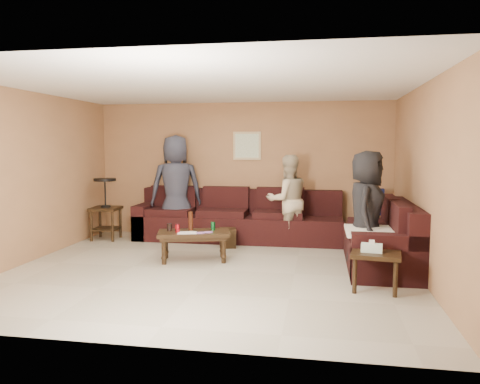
% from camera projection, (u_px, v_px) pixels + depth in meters
% --- Properties ---
extents(room, '(5.60, 5.50, 2.50)m').
position_uv_depth(room, '(211.00, 149.00, 6.27)').
color(room, '#ACA792').
rests_on(room, ground).
extents(sectional_sofa, '(4.65, 2.90, 0.97)m').
position_uv_depth(sectional_sofa, '(280.00, 229.00, 7.76)').
color(sectional_sofa, black).
rests_on(sectional_sofa, ground).
extents(coffee_table, '(1.15, 0.78, 0.72)m').
position_uv_depth(coffee_table, '(194.00, 236.00, 6.93)').
color(coffee_table, black).
rests_on(coffee_table, ground).
extents(end_table_left, '(0.52, 0.52, 1.12)m').
position_uv_depth(end_table_left, '(106.00, 208.00, 8.48)').
color(end_table_left, black).
rests_on(end_table_left, ground).
extents(side_table_right, '(0.62, 0.54, 0.61)m').
position_uv_depth(side_table_right, '(375.00, 257.00, 5.48)').
color(side_table_right, black).
rests_on(side_table_right, ground).
extents(waste_bin, '(0.32, 0.32, 0.32)m').
position_uv_depth(waste_bin, '(228.00, 238.00, 7.86)').
color(waste_bin, black).
rests_on(waste_bin, ground).
extents(wall_art, '(0.52, 0.04, 0.52)m').
position_uv_depth(wall_art, '(247.00, 146.00, 8.68)').
color(wall_art, tan).
rests_on(wall_art, ground).
extents(person_left, '(1.08, 0.89, 1.90)m').
position_uv_depth(person_left, '(176.00, 187.00, 8.49)').
color(person_left, '#292C3A').
rests_on(person_left, ground).
extents(person_middle, '(0.92, 0.84, 1.55)m').
position_uv_depth(person_middle, '(288.00, 200.00, 7.98)').
color(person_middle, beige).
rests_on(person_middle, ground).
extents(person_right, '(0.67, 0.89, 1.64)m').
position_uv_depth(person_right, '(366.00, 210.00, 6.43)').
color(person_right, black).
rests_on(person_right, ground).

